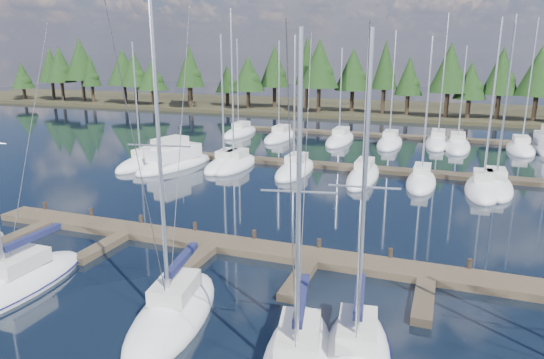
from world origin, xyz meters
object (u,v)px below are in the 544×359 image
at_px(front_sailboat_1, 15,285).
at_px(motor_yacht_left, 174,162).
at_px(main_dock, 311,262).
at_px(front_sailboat_2, 173,314).

xyz_separation_m(front_sailboat_1, motor_yacht_left, (-6.42, 25.32, 0.26)).
distance_m(main_dock, front_sailboat_1, 14.88).
height_order(front_sailboat_1, motor_yacht_left, front_sailboat_1).
bearing_deg(motor_yacht_left, front_sailboat_1, -75.76).
xyz_separation_m(main_dock, front_sailboat_1, (-12.73, -7.70, 0.08)).
bearing_deg(front_sailboat_1, motor_yacht_left, 104.24).
bearing_deg(main_dock, front_sailboat_2, -118.99).
bearing_deg(front_sailboat_2, motor_yacht_left, 121.05).
xyz_separation_m(front_sailboat_2, motor_yacht_left, (-15.06, 25.01, 0.25)).
distance_m(front_sailboat_2, motor_yacht_left, 29.20).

